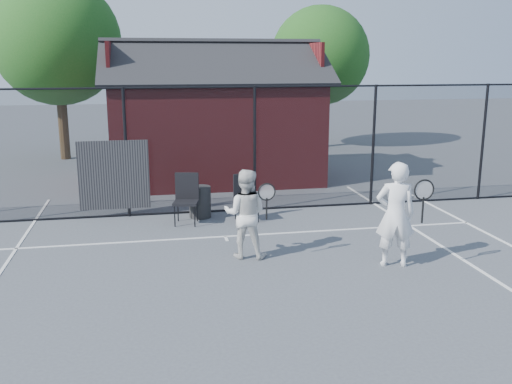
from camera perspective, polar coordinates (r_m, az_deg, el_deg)
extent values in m
plane|color=#474B51|center=(9.12, -0.46, -10.14)|extent=(80.00, 80.00, 0.00)
cube|color=silver|center=(11.90, -3.08, -4.46)|extent=(11.00, 0.06, 0.01)
cube|color=silver|center=(11.76, -2.98, -4.68)|extent=(0.06, 0.30, 0.01)
cylinder|color=black|center=(13.41, -12.85, 3.81)|extent=(0.07, 0.07, 3.00)
cylinder|color=black|center=(13.64, -0.13, 4.29)|extent=(0.07, 0.07, 3.00)
cylinder|color=black|center=(14.49, 11.64, 4.55)|extent=(0.07, 0.07, 3.00)
cylinder|color=black|center=(15.88, 21.74, 4.62)|extent=(0.07, 0.07, 3.00)
cylinder|color=black|center=(13.34, -4.43, 10.40)|extent=(22.00, 0.04, 0.04)
cylinder|color=black|center=(13.80, -4.21, -1.88)|extent=(22.00, 0.04, 0.04)
cube|color=black|center=(13.49, -4.32, 4.16)|extent=(22.00, 3.00, 0.01)
cube|color=black|center=(13.50, -14.02, 1.64)|extent=(1.60, 0.04, 1.60)
cube|color=maroon|center=(17.48, -4.21, 6.23)|extent=(6.00, 4.00, 3.00)
cube|color=black|center=(16.36, -3.91, 12.89)|extent=(6.50, 2.36, 1.32)
cube|color=black|center=(18.35, -4.70, 12.91)|extent=(6.50, 2.36, 1.32)
cube|color=maroon|center=(17.26, -14.34, 12.54)|extent=(0.10, 2.80, 1.06)
cube|color=maroon|center=(17.94, 5.32, 12.89)|extent=(0.10, 2.80, 1.06)
cylinder|color=#362815|center=(22.07, -18.71, 6.40)|extent=(0.36, 0.36, 2.52)
sphere|color=#194F16|center=(21.95, -19.29, 14.03)|extent=(4.48, 4.48, 4.48)
cylinder|color=#362815|center=(23.92, 6.29, 7.14)|extent=(0.36, 0.36, 2.23)
sphere|color=#194F16|center=(23.79, 6.45, 13.39)|extent=(3.97, 3.97, 3.97)
imported|color=white|center=(10.31, 13.77, -2.19)|extent=(0.78, 0.60, 1.89)
torus|color=black|center=(9.99, 16.46, 0.21)|extent=(0.37, 0.03, 0.37)
cylinder|color=black|center=(10.08, 16.33, -1.74)|extent=(0.04, 0.04, 0.45)
imported|color=silver|center=(10.49, -1.09, -2.19)|extent=(0.96, 0.84, 1.66)
torus|color=black|center=(10.11, 1.08, 0.01)|extent=(0.33, 0.03, 0.33)
cylinder|color=black|center=(10.19, 1.07, -1.68)|extent=(0.03, 0.03, 0.40)
cube|color=black|center=(12.74, -7.03, -0.81)|extent=(0.64, 0.65, 1.10)
cube|color=black|center=(12.90, -0.93, -0.68)|extent=(0.56, 0.58, 1.03)
cylinder|color=#242424|center=(13.29, -5.61, -1.00)|extent=(0.56, 0.56, 0.73)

